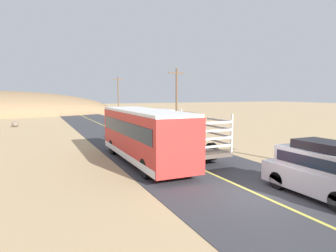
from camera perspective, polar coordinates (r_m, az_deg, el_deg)
ground_plane at (r=12.88m, az=17.60°, el=-12.89°), size 240.00×240.00×0.00m
road_surface at (r=12.88m, az=17.60°, el=-12.84°), size 8.00×120.00×0.02m
road_centre_line at (r=12.88m, az=17.60°, el=-12.79°), size 0.16×117.60×0.00m
suv_near at (r=13.34m, az=27.91°, el=-7.53°), size 1.90×4.62×2.29m
livestock_truck at (r=21.85m, az=-0.31°, el=0.02°), size 2.53×9.70×3.02m
bus at (r=17.71m, az=-4.76°, el=-1.61°), size 2.54×10.00×3.21m
power_pole_mid at (r=36.88m, az=1.69°, el=5.96°), size 2.20×0.24×7.39m
power_pole_far at (r=63.09m, az=-9.70°, el=6.19°), size 2.20×0.24×7.83m
boulder_near_shoulder at (r=41.92m, az=-27.69°, el=0.35°), size 0.83×0.85×0.76m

